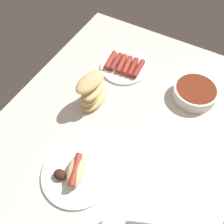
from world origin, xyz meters
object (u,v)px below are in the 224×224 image
plate_hotdog_assembled (76,173)px  plate_sausages (124,66)px  bowl_chili (195,92)px  bread_stack (92,91)px

plate_hotdog_assembled → plate_sausages: 53.82cm
bowl_chili → plate_sausages: bearing=89.2°
plate_hotdog_assembled → plate_sausages: bearing=9.9°
plate_sausages → plate_hotdog_assembled: bearing=-170.1°
plate_hotdog_assembled → plate_sausages: (53.02, 9.25, -0.38)cm
bread_stack → plate_sausages: 24.32cm
bread_stack → plate_sausages: bearing=-4.8°
bowl_chili → plate_hotdog_assembled: bearing=155.6°
bread_stack → plate_sausages: (23.51, -1.99, -5.92)cm
plate_hotdog_assembled → bowl_chili: plate_hotdog_assembled is taller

